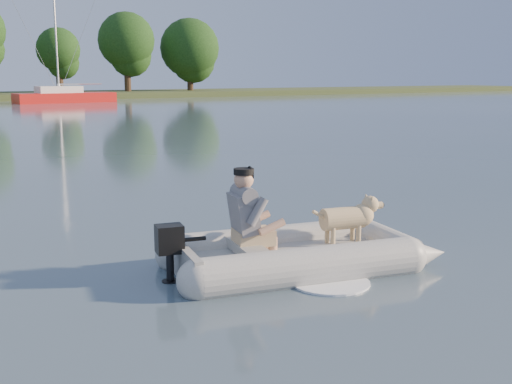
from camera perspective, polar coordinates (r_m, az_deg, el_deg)
water at (r=8.80m, az=6.75°, el=-6.46°), size 160.00×160.00×0.00m
dinghy at (r=8.52m, az=3.88°, el=-2.60°), size 5.43×4.24×1.46m
man at (r=8.26m, az=-0.94°, el=-1.64°), size 0.87×0.78×1.14m
dog at (r=8.88m, az=7.75°, el=-2.67°), size 1.03×0.52×0.66m
outboard_motor at (r=8.05m, az=-7.66°, el=-5.66°), size 0.48×0.38×0.83m
sailboat at (r=59.32m, az=-16.69°, el=8.12°), size 8.74×3.30×11.76m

